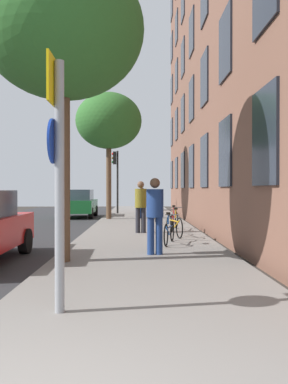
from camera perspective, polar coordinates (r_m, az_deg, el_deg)
name	(u,v)px	position (r m, az deg, el deg)	size (l,w,h in m)	color
ground_plane	(61,228)	(17.71, -11.75, -4.97)	(41.80, 41.80, 0.00)	#332D28
road_asphalt	(12,227)	(18.21, -18.27, -4.81)	(7.00, 38.00, 0.01)	#2D2D30
sidewalk	(142,226)	(17.39, -0.30, -4.86)	(4.20, 38.00, 0.12)	gray
sign_post	(57,163)	(5.12, -12.21, 4.10)	(0.15, 0.60, 3.19)	gray
traffic_light	(116,171)	(25.45, -4.00, 3.03)	(0.43, 0.24, 3.96)	black
tree_near	(63,31)	(9.33, -11.51, 21.57)	(3.47, 3.47, 6.41)	brown
tree_far	(109,121)	(21.12, -5.04, 9.99)	(3.41, 3.41, 6.53)	brown
bicycle_0	(169,232)	(11.31, 3.59, -5.63)	(0.56, 1.65, 0.90)	black
bicycle_1	(174,225)	(13.04, 4.33, -4.73)	(0.52, 1.71, 0.95)	black
bicycle_2	(174,220)	(15.17, 4.33, -4.02)	(0.56, 1.68, 0.94)	black
bicycle_3	(158,215)	(18.00, 2.00, -3.32)	(0.42, 1.72, 0.93)	black
pedestrian_0	(155,211)	(9.42, 1.56, -2.69)	(0.51, 0.51, 1.80)	navy
pedestrian_1	(141,203)	(14.10, -0.47, -1.62)	(0.56, 0.56, 1.82)	#26262D
pedestrian_2	(142,201)	(21.19, -0.30, -1.23)	(0.51, 0.51, 1.63)	navy
car_1	(78,203)	(23.53, -9.32, -1.58)	(1.95, 3.95, 1.62)	#19662D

